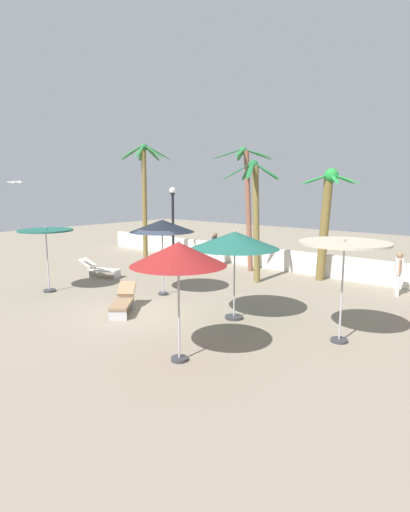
% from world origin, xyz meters
% --- Properties ---
extents(ground_plane, '(56.00, 56.00, 0.00)m').
position_xyz_m(ground_plane, '(0.00, 0.00, 0.00)').
color(ground_plane, gray).
extents(boundary_wall, '(25.20, 0.30, 1.01)m').
position_xyz_m(boundary_wall, '(0.00, 8.59, 0.51)').
color(boundary_wall, silver).
rests_on(boundary_wall, ground_plane).
extents(patio_umbrella_0, '(2.01, 2.01, 2.54)m').
position_xyz_m(patio_umbrella_0, '(-4.55, -0.95, 2.21)').
color(patio_umbrella_0, '#333338').
rests_on(patio_umbrella_0, ground_plane).
extents(patio_umbrella_1, '(2.26, 2.26, 2.74)m').
position_xyz_m(patio_umbrella_1, '(6.08, 1.35, 2.47)').
color(patio_umbrella_1, '#333338').
rests_on(patio_umbrella_1, ground_plane).
extents(patio_umbrella_2, '(2.20, 2.20, 2.83)m').
position_xyz_m(patio_umbrella_2, '(3.74, -2.23, 2.51)').
color(patio_umbrella_2, '#333338').
rests_on(patio_umbrella_2, ground_plane).
extents(patio_umbrella_3, '(2.39, 2.39, 2.87)m').
position_xyz_m(patio_umbrella_3, '(-0.88, 1.62, 2.59)').
color(patio_umbrella_3, '#333338').
rests_on(patio_umbrella_3, ground_plane).
extents(patio_umbrella_4, '(2.67, 2.67, 2.74)m').
position_xyz_m(patio_umbrella_4, '(2.83, 1.09, 2.42)').
color(patio_umbrella_4, '#333338').
rests_on(patio_umbrella_4, ground_plane).
extents(palm_tree_0, '(2.72, 2.48, 4.78)m').
position_xyz_m(palm_tree_0, '(2.61, 7.84, 2.97)').
color(palm_tree_0, brown).
rests_on(palm_tree_0, ground_plane).
extents(palm_tree_1, '(2.74, 2.76, 6.16)m').
position_xyz_m(palm_tree_1, '(-6.12, 5.34, 3.94)').
color(palm_tree_1, brown).
rests_on(palm_tree_1, ground_plane).
extents(palm_tree_2, '(2.93, 2.89, 5.88)m').
position_xyz_m(palm_tree_2, '(-1.25, 7.50, 3.70)').
color(palm_tree_2, brown).
rests_on(palm_tree_2, ground_plane).
extents(palm_tree_3, '(2.42, 2.44, 5.11)m').
position_xyz_m(palm_tree_3, '(0.44, 5.70, 3.17)').
color(palm_tree_3, olive).
rests_on(palm_tree_3, ground_plane).
extents(lamp_post_0, '(0.30, 0.30, 4.00)m').
position_xyz_m(lamp_post_0, '(-3.24, 4.52, 2.17)').
color(lamp_post_0, black).
rests_on(lamp_post_0, ground_plane).
extents(lounge_chair_0, '(1.93, 1.20, 0.83)m').
position_xyz_m(lounge_chair_0, '(-5.26, 1.87, 0.40)').
color(lounge_chair_0, '#B7B7BC').
rests_on(lounge_chair_0, ground_plane).
extents(lounge_chair_1, '(1.63, 1.77, 0.83)m').
position_xyz_m(lounge_chair_1, '(-0.28, -0.71, 0.40)').
color(lounge_chair_1, '#B7B7BC').
rests_on(lounge_chair_1, ground_plane).
extents(guest_1, '(0.36, 0.52, 1.65)m').
position_xyz_m(guest_1, '(5.82, 7.20, 1.00)').
color(guest_1, silver).
rests_on(guest_1, ground_plane).
extents(guest_2, '(0.49, 0.39, 1.72)m').
position_xyz_m(guest_2, '(-3.07, 7.35, 1.05)').
color(guest_2, silver).
rests_on(guest_2, ground_plane).
extents(seagull_0, '(0.98, 0.38, 0.14)m').
position_xyz_m(seagull_0, '(-5.35, -1.57, 4.17)').
color(seagull_0, white).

